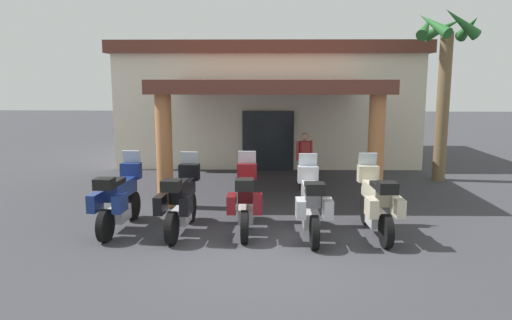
# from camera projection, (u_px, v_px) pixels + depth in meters

# --- Properties ---
(ground_plane) EXTENTS (80.00, 80.00, 0.00)m
(ground_plane) POSITION_uv_depth(u_px,v_px,m) (259.00, 255.00, 8.97)
(ground_plane) COLOR #38383D
(motel_building) EXTENTS (11.51, 12.53, 4.51)m
(motel_building) POSITION_uv_depth(u_px,v_px,m) (268.00, 101.00, 20.00)
(motel_building) COLOR silver
(motel_building) RESTS_ON ground_plane
(motorcycle_blue) EXTENTS (0.73, 2.21, 1.61)m
(motorcycle_blue) POSITION_uv_depth(u_px,v_px,m) (119.00, 198.00, 10.35)
(motorcycle_blue) COLOR black
(motorcycle_blue) RESTS_ON ground_plane
(motorcycle_black) EXTENTS (0.72, 2.21, 1.61)m
(motorcycle_black) POSITION_uv_depth(u_px,v_px,m) (181.00, 200.00, 10.19)
(motorcycle_black) COLOR black
(motorcycle_black) RESTS_ON ground_plane
(motorcycle_maroon) EXTENTS (0.71, 2.21, 1.61)m
(motorcycle_maroon) POSITION_uv_depth(u_px,v_px,m) (246.00, 199.00, 10.28)
(motorcycle_maroon) COLOR black
(motorcycle_maroon) RESTS_ON ground_plane
(motorcycle_silver) EXTENTS (0.71, 2.21, 1.61)m
(motorcycle_silver) POSITION_uv_depth(u_px,v_px,m) (311.00, 204.00, 9.93)
(motorcycle_silver) COLOR black
(motorcycle_silver) RESTS_ON ground_plane
(motorcycle_cream) EXTENTS (0.73, 2.21, 1.61)m
(motorcycle_cream) POSITION_uv_depth(u_px,v_px,m) (377.00, 203.00, 10.01)
(motorcycle_cream) COLOR black
(motorcycle_cream) RESTS_ON ground_plane
(pedestrian) EXTENTS (0.49, 0.32, 1.69)m
(pedestrian) POSITION_uv_depth(u_px,v_px,m) (304.00, 157.00, 14.08)
(pedestrian) COLOR black
(pedestrian) RESTS_ON ground_plane
(palm_tree_near_portico) EXTENTS (1.87, 1.93, 5.33)m
(palm_tree_near_portico) POSITION_uv_depth(u_px,v_px,m) (445.00, 64.00, 15.01)
(palm_tree_near_portico) COLOR brown
(palm_tree_near_portico) RESTS_ON ground_plane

